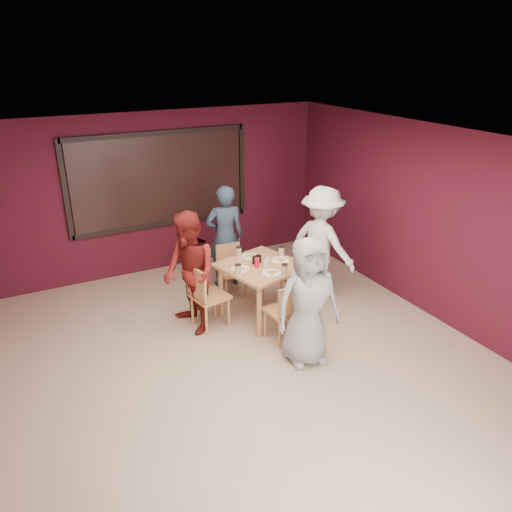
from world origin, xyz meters
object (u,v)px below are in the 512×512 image
chair_right (300,273)px  diner_front (308,302)px  diner_back (225,237)px  chair_back (231,267)px  diner_left (190,273)px  diner_right (321,243)px  chair_front (286,309)px  chair_left (205,293)px  dining_table (261,271)px

chair_right → diner_front: diner_front is taller
chair_right → diner_back: diner_back is taller
chair_back → chair_right: 1.14m
diner_left → diner_right: (2.21, 0.02, 0.04)m
chair_right → diner_right: diner_right is taller
diner_front → diner_back: (0.00, 2.51, 0.02)m
chair_front → chair_left: size_ratio=0.92×
diner_front → chair_front: bearing=99.8°
chair_left → diner_left: (-0.19, 0.06, 0.33)m
dining_table → diner_right: size_ratio=0.71×
dining_table → diner_front: bearing=-91.2°
diner_front → diner_right: diner_right is taller
dining_table → diner_right: bearing=6.2°
diner_left → diner_right: diner_right is taller
diner_back → chair_back: bearing=92.4°
diner_right → chair_back: bearing=39.3°
diner_back → chair_left: bearing=67.6°
chair_right → diner_front: 1.64m
dining_table → chair_right: dining_table is taller
chair_front → diner_left: size_ratio=0.51×
chair_left → chair_right: bearing=1.6°
diner_back → diner_left: 1.51m
chair_left → diner_back: 1.47m
chair_front → diner_right: size_ratio=0.49×
diner_left → diner_right: 2.21m
chair_back → diner_back: size_ratio=0.48×
diner_front → chair_right: bearing=69.3°
chair_back → dining_table: bearing=-83.8°
chair_front → chair_back: chair_front is taller
dining_table → diner_left: diner_left is taller
diner_left → chair_left: bearing=67.2°
chair_front → diner_back: diner_back is taller
chair_back → chair_front: bearing=-88.0°
chair_left → chair_right: chair_left is taller
dining_table → chair_right: size_ratio=1.50×
chair_back → diner_right: size_ratio=0.46×
chair_back → diner_back: (0.07, 0.35, 0.39)m
chair_left → diner_back: (0.85, 1.16, 0.32)m
chair_front → chair_right: chair_front is taller
chair_left → diner_front: diner_front is taller
chair_back → diner_right: 1.51m
diner_left → diner_back: bearing=131.6°
chair_right → chair_front: bearing=-131.4°
chair_left → diner_right: bearing=2.3°
chair_right → diner_left: bearing=179.6°
chair_front → chair_back: size_ratio=1.07×
dining_table → diner_back: bearing=91.1°
diner_back → diner_left: bearing=60.5°
diner_front → diner_left: diner_left is taller
dining_table → chair_right: (0.76, 0.09, -0.24)m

